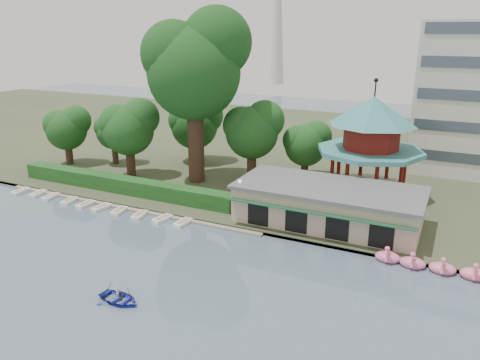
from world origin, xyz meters
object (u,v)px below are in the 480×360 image
Objects in this scene: pavilion at (371,137)px; dock at (126,206)px; rowboat_with_passengers at (119,296)px; boathouse at (328,204)px; big_tree at (195,63)px.

dock is at bearing -148.34° from pavilion.
rowboat_with_passengers is (11.90, -15.64, 0.37)m from dock.
boathouse reaches higher than rowboat_with_passengers.
boathouse is 0.86× the size of big_tree.
dock is 19.02m from big_tree.
dock is at bearing -167.76° from boathouse.
boathouse is at bearing -18.24° from big_tree.
pavilion is 0.62× the size of big_tree.
pavilion reaches higher than rowboat_with_passengers.
pavilion is at bearing 31.66° from dock.
pavilion is at bearing 78.72° from boathouse.
big_tree is 31.70m from rowboat_with_passengers.
big_tree is 4.33× the size of rowboat_with_passengers.
rowboat_with_passengers is (-12.10, -30.44, -6.99)m from pavilion.
pavilion is (2.00, 10.03, 5.11)m from boathouse.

